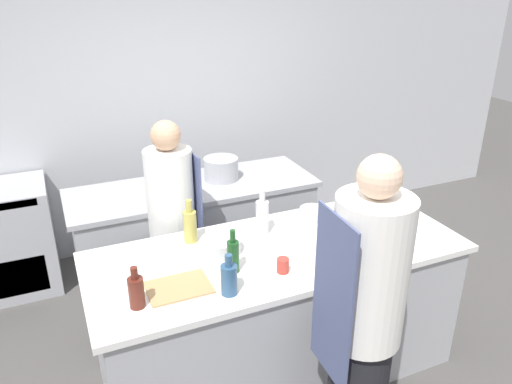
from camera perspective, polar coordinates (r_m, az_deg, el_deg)
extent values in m
plane|color=#4C4947|center=(3.68, 2.31, -19.15)|extent=(16.00, 16.00, 0.00)
cube|color=silver|center=(4.83, -8.63, 10.22)|extent=(8.00, 0.06, 2.80)
cube|color=#A8AAAF|center=(3.40, 2.44, -13.64)|extent=(2.26, 0.90, 0.89)
cube|color=white|center=(3.14, 2.58, -6.88)|extent=(2.35, 0.94, 0.04)
cube|color=#A8AAAF|center=(4.28, -6.84, -5.25)|extent=(1.92, 0.68, 0.89)
cube|color=#A8AAAF|center=(4.08, -7.15, 0.47)|extent=(2.00, 0.71, 0.04)
cylinder|color=white|center=(2.45, 12.83, -8.84)|extent=(0.37, 0.37, 0.77)
cube|color=#4C567F|center=(2.43, 8.73, -12.01)|extent=(0.03, 0.35, 0.87)
sphere|color=beige|center=(2.24, 13.94, 1.71)|extent=(0.20, 0.20, 0.20)
cylinder|color=black|center=(3.87, -9.06, -10.02)|extent=(0.28, 0.28, 0.75)
cylinder|color=white|center=(3.53, -9.78, -0.41)|extent=(0.33, 0.33, 0.67)
cube|color=#4C567F|center=(3.62, -7.15, -1.25)|extent=(0.04, 0.31, 0.78)
sphere|color=tan|center=(3.38, -10.29, 6.38)|extent=(0.21, 0.21, 0.21)
cylinder|color=#B2A84C|center=(3.19, -7.54, -3.95)|extent=(0.09, 0.09, 0.21)
cylinder|color=#B2A84C|center=(3.13, -7.68, -1.61)|extent=(0.04, 0.04, 0.08)
cylinder|color=#19471E|center=(2.86, -2.64, -7.41)|extent=(0.07, 0.07, 0.19)
cylinder|color=#19471E|center=(2.80, -2.69, -5.05)|extent=(0.03, 0.03, 0.08)
cylinder|color=#5B2319|center=(2.66, -13.51, -11.12)|extent=(0.08, 0.08, 0.17)
cylinder|color=#5B2319|center=(2.60, -13.75, -9.00)|extent=(0.04, 0.04, 0.07)
cylinder|color=#2D5175|center=(2.69, -3.10, -9.98)|extent=(0.09, 0.09, 0.17)
cylinder|color=#2D5175|center=(2.62, -3.15, -7.81)|extent=(0.04, 0.04, 0.07)
cylinder|color=silver|center=(3.25, 0.70, -2.97)|extent=(0.09, 0.09, 0.23)
cylinder|color=silver|center=(3.19, 0.72, -0.43)|extent=(0.04, 0.04, 0.09)
cylinder|color=#B7BABC|center=(3.09, -3.99, -6.05)|extent=(0.25, 0.25, 0.09)
cylinder|color=#B7BABC|center=(3.52, 6.47, -2.40)|extent=(0.18, 0.18, 0.07)
cylinder|color=white|center=(3.07, 6.86, -6.76)|extent=(0.18, 0.18, 0.06)
cylinder|color=white|center=(3.35, 12.30, -4.41)|extent=(0.21, 0.21, 0.05)
cylinder|color=#B2382D|center=(2.89, 3.09, -8.37)|extent=(0.07, 0.07, 0.09)
cube|color=tan|center=(2.80, -8.83, -10.71)|extent=(0.34, 0.25, 0.01)
cylinder|color=#A8AAAF|center=(4.15, -4.02, 2.67)|extent=(0.29, 0.29, 0.18)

